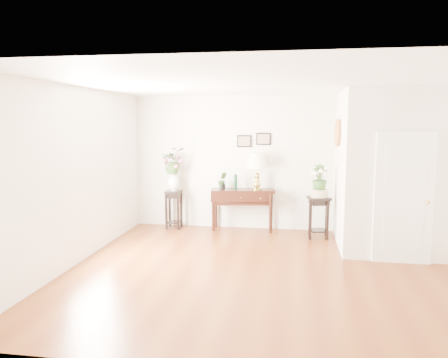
% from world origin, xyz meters
% --- Properties ---
extents(floor, '(6.00, 5.50, 0.02)m').
position_xyz_m(floor, '(0.00, 0.00, 0.00)').
color(floor, '#663211').
rests_on(floor, ground).
extents(ceiling, '(6.00, 5.50, 0.02)m').
position_xyz_m(ceiling, '(0.00, 0.00, 2.80)').
color(ceiling, white).
rests_on(ceiling, ground).
extents(wall_back, '(6.00, 0.02, 2.80)m').
position_xyz_m(wall_back, '(0.00, 2.75, 1.40)').
color(wall_back, silver).
rests_on(wall_back, ground).
extents(wall_front, '(6.00, 0.02, 2.80)m').
position_xyz_m(wall_front, '(0.00, -2.75, 1.40)').
color(wall_front, silver).
rests_on(wall_front, ground).
extents(wall_left, '(0.02, 5.50, 2.80)m').
position_xyz_m(wall_left, '(-3.00, 0.00, 1.40)').
color(wall_left, silver).
rests_on(wall_left, ground).
extents(partition, '(1.80, 1.95, 2.80)m').
position_xyz_m(partition, '(2.10, 1.77, 1.40)').
color(partition, silver).
rests_on(partition, floor).
extents(door, '(0.90, 0.05, 2.10)m').
position_xyz_m(door, '(2.10, 0.78, 1.05)').
color(door, white).
rests_on(door, floor).
extents(art_print_left, '(0.30, 0.02, 0.25)m').
position_xyz_m(art_print_left, '(-0.65, 2.73, 1.85)').
color(art_print_left, black).
rests_on(art_print_left, wall_back).
extents(art_print_right, '(0.30, 0.02, 0.25)m').
position_xyz_m(art_print_right, '(-0.25, 2.73, 1.90)').
color(art_print_right, black).
rests_on(art_print_right, wall_back).
extents(wall_ornament, '(0.07, 0.51, 0.51)m').
position_xyz_m(wall_ornament, '(1.16, 1.90, 2.05)').
color(wall_ornament, '#CB793B').
rests_on(wall_ornament, partition).
extents(console_table, '(1.35, 0.63, 0.87)m').
position_xyz_m(console_table, '(-0.66, 2.51, 0.43)').
color(console_table, black).
rests_on(console_table, floor).
extents(table_lamp, '(0.57, 0.57, 0.77)m').
position_xyz_m(table_lamp, '(-0.36, 2.51, 1.22)').
color(table_lamp, '#AF9B3F').
rests_on(table_lamp, console_table).
extents(green_vase, '(0.08, 0.08, 0.31)m').
position_xyz_m(green_vase, '(-0.80, 2.51, 1.04)').
color(green_vase, black).
rests_on(green_vase, console_table).
extents(potted_plant, '(0.22, 0.20, 0.33)m').
position_xyz_m(potted_plant, '(-1.08, 2.51, 1.03)').
color(potted_plant, '#2B4F1C').
rests_on(potted_plant, console_table).
extents(plant_stand_a, '(0.33, 0.33, 0.81)m').
position_xyz_m(plant_stand_a, '(-2.11, 2.45, 0.41)').
color(plant_stand_a, black).
rests_on(plant_stand_a, floor).
extents(porcelain_vase, '(0.25, 0.25, 0.40)m').
position_xyz_m(porcelain_vase, '(-2.11, 2.45, 1.04)').
color(porcelain_vase, white).
rests_on(porcelain_vase, plant_stand_a).
extents(lily_arrangement, '(0.64, 0.60, 0.56)m').
position_xyz_m(lily_arrangement, '(-2.11, 2.45, 1.49)').
color(lily_arrangement, '#2B4F1C').
rests_on(lily_arrangement, porcelain_vase).
extents(plant_stand_b, '(0.47, 0.47, 0.81)m').
position_xyz_m(plant_stand_b, '(0.88, 2.15, 0.40)').
color(plant_stand_b, black).
rests_on(plant_stand_b, floor).
extents(ceramic_bowl, '(0.42, 0.42, 0.15)m').
position_xyz_m(ceramic_bowl, '(0.88, 2.15, 0.89)').
color(ceramic_bowl, beige).
rests_on(ceramic_bowl, plant_stand_b).
extents(narcissus, '(0.33, 0.33, 0.51)m').
position_xyz_m(narcissus, '(0.88, 2.15, 1.18)').
color(narcissus, '#2B4F1C').
rests_on(narcissus, ceramic_bowl).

